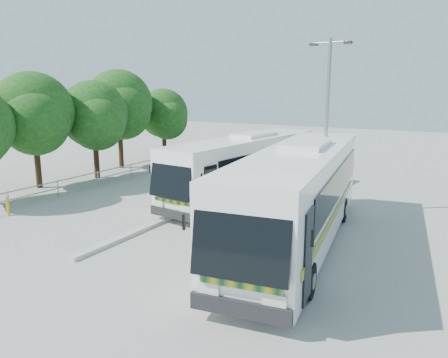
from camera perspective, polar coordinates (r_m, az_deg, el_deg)
The scene contains 11 objects.
ground at distance 19.52m, azimuth -1.39°, elevation -6.07°, with size 100.00×100.00×0.00m, color gray.
kerb_divider at distance 22.29m, azimuth -3.85°, elevation -3.60°, with size 0.40×16.00×0.15m, color #B2B2AD.
railing at distance 28.40m, azimuth -14.73°, elevation 0.79°, with size 0.06×22.00×1.00m.
tree_far_b at distance 28.35m, azimuth -23.57°, elevation 7.99°, with size 5.33×5.03×6.96m.
tree_far_c at distance 30.23m, azimuth -16.56°, elevation 8.08°, with size 4.97×4.69×6.49m.
tree_far_d at distance 33.68m, azimuth -13.49°, elevation 9.53°, with size 5.62×5.30×7.33m.
tree_far_e at distance 36.74m, azimuth -7.82°, elevation 8.47°, with size 4.54×4.28×5.92m.
coach_main at distance 23.79m, azimuth 2.65°, elevation 1.75°, with size 3.66×12.24×3.35m.
coach_adjacent at distance 16.85m, azimuth 9.74°, elevation -1.94°, with size 4.45×13.66×3.73m.
lamppost at distance 21.36m, azimuth 13.28°, elevation 7.62°, with size 2.01×0.40×8.23m.
bollard at distance 23.24m, azimuth -26.39°, elevation -3.23°, with size 0.13×0.13×0.91m, color #DEB40D.
Camera 1 is at (9.52, -15.94, 6.03)m, focal length 35.00 mm.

